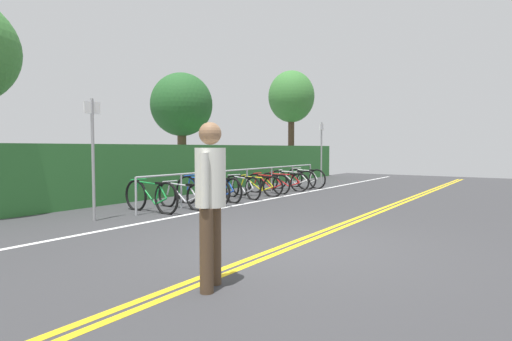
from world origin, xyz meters
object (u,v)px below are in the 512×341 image
at_px(bicycle_7, 284,182).
at_px(sign_post_near, 93,148).
at_px(bicycle_5, 257,186).
at_px(bicycle_8, 292,180).
at_px(bicycle_0, 151,196).
at_px(pedestrian, 210,193).
at_px(bicycle_3, 221,189).
at_px(tree_mid, 182,106).
at_px(bicycle_1, 181,195).
at_px(bicycle_2, 202,190).
at_px(bicycle_9, 306,178).
at_px(bicycle_6, 268,184).
at_px(tree_far_right, 291,98).
at_px(bike_rack, 247,176).
at_px(bicycle_4, 242,187).
at_px(sign_post_far, 321,148).

relative_size(bicycle_7, sign_post_near, 0.69).
bearing_deg(bicycle_5, bicycle_8, 4.07).
xyz_separation_m(bicycle_0, bicycle_5, (4.07, -0.19, -0.05)).
bearing_deg(bicycle_8, pedestrian, -155.34).
bearing_deg(bicycle_7, bicycle_3, 179.23).
bearing_deg(tree_mid, bicycle_8, -62.53).
distance_m(bicycle_3, bicycle_5, 1.64).
xyz_separation_m(bicycle_3, bicycle_5, (1.64, -0.11, -0.03)).
xyz_separation_m(bicycle_1, bicycle_5, (3.25, -0.03, -0.00)).
relative_size(bicycle_8, sign_post_near, 0.69).
distance_m(bicycle_7, tree_mid, 4.70).
height_order(bicycle_2, bicycle_9, bicycle_2).
distance_m(bicycle_6, bicycle_8, 1.68).
bearing_deg(bicycle_3, tree_far_right, 18.74).
bearing_deg(bicycle_1, sign_post_near, 173.74).
height_order(bike_rack, bicycle_8, bike_rack).
xyz_separation_m(bicycle_8, bicycle_9, (0.75, -0.16, 0.01)).
height_order(bicycle_5, pedestrian, pedestrian).
xyz_separation_m(pedestrian, sign_post_near, (1.85, 4.62, 0.46)).
bearing_deg(bicycle_9, bicycle_2, 179.59).
height_order(bicycle_4, bicycle_8, bicycle_8).
bearing_deg(bike_rack, bicycle_1, -178.33).
relative_size(bicycle_3, pedestrian, 1.01).
distance_m(sign_post_near, tree_far_right, 14.48).
bearing_deg(tree_far_right, sign_post_near, -166.90).
bearing_deg(bicycle_9, bicycle_4, 179.84).
xyz_separation_m(bicycle_0, bicycle_2, (1.62, -0.14, 0.01)).
bearing_deg(bicycle_4, bicycle_1, 179.93).
relative_size(bicycle_3, bicycle_4, 1.08).
xyz_separation_m(bicycle_0, bicycle_3, (2.44, -0.09, -0.02)).
bearing_deg(sign_post_far, tree_far_right, 42.66).
xyz_separation_m(pedestrian, tree_mid, (8.00, 8.10, 2.01)).
distance_m(sign_post_far, tree_far_right, 5.75).
relative_size(bicycle_5, pedestrian, 0.95).
height_order(bicycle_2, sign_post_near, sign_post_near).
bearing_deg(bicycle_0, bicycle_7, -1.29).
xyz_separation_m(bicycle_2, bicycle_4, (1.72, -0.03, -0.04)).
xyz_separation_m(bicycle_3, sign_post_far, (6.23, -0.09, 1.13)).
distance_m(bicycle_6, pedestrian, 9.35).
distance_m(bike_rack, tree_far_right, 9.99).
distance_m(pedestrian, tree_mid, 11.56).
relative_size(bicycle_1, tree_mid, 0.41).
xyz_separation_m(bicycle_8, tree_mid, (-1.86, 3.57, 2.68)).
height_order(tree_mid, tree_far_right, tree_far_right).
bearing_deg(bicycle_6, bike_rack, -179.01).
xyz_separation_m(bicycle_5, bicycle_9, (3.26, 0.01, 0.04)).
bearing_deg(bike_rack, pedestrian, -147.40).
bearing_deg(bicycle_5, sign_post_far, 0.26).
bearing_deg(tree_mid, bike_rack, -105.76).
bearing_deg(bicycle_9, bike_rack, 178.46).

